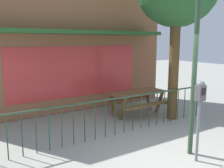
# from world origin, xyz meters

# --- Properties ---
(ground) EXTENTS (40.00, 40.00, 0.00)m
(ground) POSITION_xyz_m (0.00, 0.00, 0.00)
(ground) COLOR gray
(pub_storefront) EXTENTS (7.11, 1.31, 4.89)m
(pub_storefront) POSITION_xyz_m (0.00, 4.79, 2.43)
(pub_storefront) COLOR brown
(pub_storefront) RESTS_ON ground
(patio_fence_front) EXTENTS (5.99, 0.04, 0.97)m
(patio_fence_front) POSITION_xyz_m (0.00, 2.00, 0.66)
(patio_fence_front) COLOR #2A4A31
(patio_fence_front) RESTS_ON ground
(picnic_table_left) EXTENTS (1.81, 1.37, 0.79)m
(picnic_table_left) POSITION_xyz_m (1.42, 3.11, 0.61)
(picnic_table_left) COLOR brown
(picnic_table_left) RESTS_ON ground
(parking_meter_far) EXTENTS (0.18, 0.17, 1.63)m
(parking_meter_far) POSITION_xyz_m (0.47, -0.04, 1.26)
(parking_meter_far) COLOR slate
(parking_meter_far) RESTS_ON ground
(street_lamp) EXTENTS (0.28, 0.28, 3.84)m
(street_lamp) POSITION_xyz_m (0.63, 0.25, 2.52)
(street_lamp) COLOR #2E4732
(street_lamp) RESTS_ON ground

